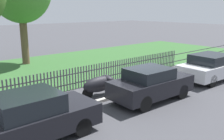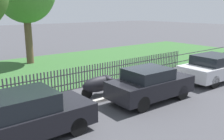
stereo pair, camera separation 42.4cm
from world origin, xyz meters
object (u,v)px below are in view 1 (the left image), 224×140
(parked_car_navy_estate, at_px, (151,84))
(covered_motorcycle, at_px, (100,84))
(parked_car_red_compact, at_px, (212,67))
(parked_car_black_saloon, at_px, (33,117))

(parked_car_navy_estate, height_order, covered_motorcycle, parked_car_navy_estate)
(parked_car_navy_estate, distance_m, parked_car_red_compact, 5.21)
(parked_car_red_compact, bearing_deg, covered_motorcycle, 165.84)
(parked_car_black_saloon, relative_size, parked_car_navy_estate, 0.99)
(parked_car_navy_estate, distance_m, covered_motorcycle, 2.33)
(parked_car_black_saloon, distance_m, parked_car_navy_estate, 5.37)
(parked_car_black_saloon, distance_m, covered_motorcycle, 4.47)
(parked_car_navy_estate, bearing_deg, parked_car_black_saloon, -178.49)
(parked_car_black_saloon, height_order, parked_car_navy_estate, parked_car_black_saloon)
(parked_car_navy_estate, xyz_separation_m, parked_car_red_compact, (5.21, -0.02, 0.00))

